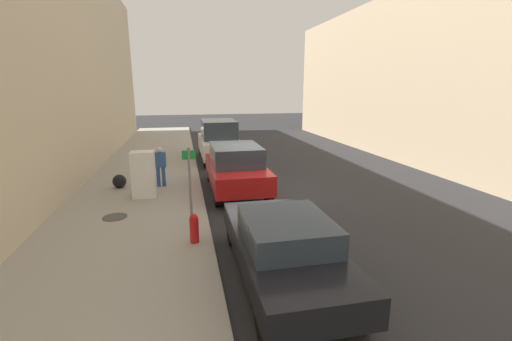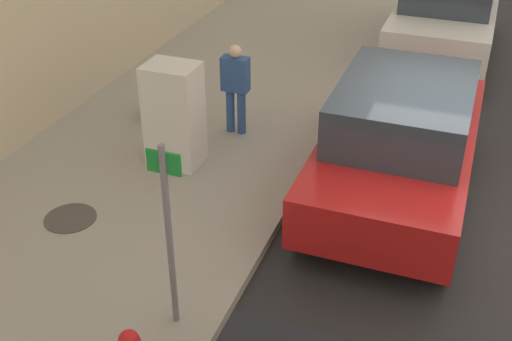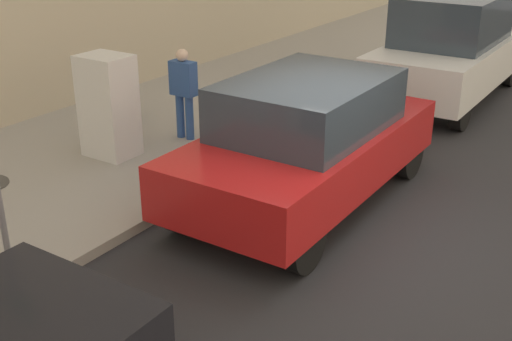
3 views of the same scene
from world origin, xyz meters
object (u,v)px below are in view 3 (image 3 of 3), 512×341
object	(u,v)px
trash_bag	(124,107)
parked_van_white	(450,48)
discarded_refrigerator	(109,106)
parked_suv_red	(308,140)
pedestrian_walking_far	(184,89)

from	to	relation	value
trash_bag	parked_van_white	xyz separation A→B (m)	(4.35, 5.07, 0.69)
discarded_refrigerator	parked_suv_red	size ratio (longest dim) A/B	0.36
trash_bag	parked_van_white	bearing A→B (deg)	49.39
pedestrian_walking_far	parked_suv_red	xyz separation A→B (m)	(2.80, -0.80, -0.09)
parked_van_white	parked_suv_red	bearing A→B (deg)	-90.00
discarded_refrigerator	trash_bag	world-z (taller)	discarded_refrigerator
discarded_refrigerator	trash_bag	xyz separation A→B (m)	(-1.06, 1.36, -0.55)
discarded_refrigerator	pedestrian_walking_far	xyz separation A→B (m)	(0.49, 1.24, 0.07)
discarded_refrigerator	parked_van_white	world-z (taller)	parked_van_white
discarded_refrigerator	parked_suv_red	distance (m)	3.32
discarded_refrigerator	parked_suv_red	world-z (taller)	parked_suv_red
parked_suv_red	trash_bag	bearing A→B (deg)	168.06
trash_bag	pedestrian_walking_far	distance (m)	1.67
discarded_refrigerator	parked_suv_red	bearing A→B (deg)	7.54
pedestrian_walking_far	parked_suv_red	distance (m)	2.92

